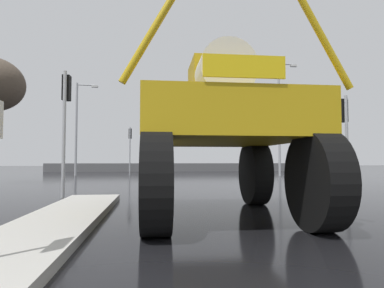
{
  "coord_description": "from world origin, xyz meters",
  "views": [
    {
      "loc": [
        -2.13,
        -0.73,
        1.19
      ],
      "look_at": [
        -1.12,
        7.74,
        1.63
      ],
      "focal_mm": 30.8,
      "sensor_mm": 36.0,
      "label": 1
    }
  ],
  "objects_px": {
    "streetlight_far_left": "(78,124)",
    "oversize_sprayer": "(218,132)",
    "traffic_signal_far_left": "(130,140)",
    "traffic_signal_near_right": "(344,123)",
    "traffic_signal_near_left": "(66,106)",
    "streetlight_far_right": "(280,113)",
    "sedan_ahead": "(155,166)"
  },
  "relations": [
    {
      "from": "traffic_signal_near_right",
      "to": "streetlight_far_left",
      "type": "xyz_separation_m",
      "value": [
        -12.87,
        15.75,
        1.55
      ]
    },
    {
      "from": "traffic_signal_near_left",
      "to": "streetlight_far_left",
      "type": "relative_size",
      "value": 0.56
    },
    {
      "from": "traffic_signal_far_left",
      "to": "streetlight_far_left",
      "type": "relative_size",
      "value": 0.54
    },
    {
      "from": "traffic_signal_near_left",
      "to": "streetlight_far_right",
      "type": "relative_size",
      "value": 0.45
    },
    {
      "from": "oversize_sprayer",
      "to": "traffic_signal_far_left",
      "type": "distance_m",
      "value": 21.26
    },
    {
      "from": "sedan_ahead",
      "to": "streetlight_far_left",
      "type": "bearing_deg",
      "value": 94.12
    },
    {
      "from": "traffic_signal_far_left",
      "to": "traffic_signal_near_right",
      "type": "bearing_deg",
      "value": -62.27
    },
    {
      "from": "sedan_ahead",
      "to": "traffic_signal_near_left",
      "type": "height_order",
      "value": "traffic_signal_near_left"
    },
    {
      "from": "streetlight_far_left",
      "to": "oversize_sprayer",
      "type": "bearing_deg",
      "value": -69.66
    },
    {
      "from": "oversize_sprayer",
      "to": "streetlight_far_right",
      "type": "height_order",
      "value": "streetlight_far_right"
    },
    {
      "from": "traffic_signal_near_left",
      "to": "streetlight_far_right",
      "type": "height_order",
      "value": "streetlight_far_right"
    },
    {
      "from": "traffic_signal_far_left",
      "to": "streetlight_far_right",
      "type": "relative_size",
      "value": 0.44
    },
    {
      "from": "traffic_signal_near_right",
      "to": "traffic_signal_far_left",
      "type": "relative_size",
      "value": 0.89
    },
    {
      "from": "streetlight_far_left",
      "to": "streetlight_far_right",
      "type": "relative_size",
      "value": 0.81
    },
    {
      "from": "sedan_ahead",
      "to": "traffic_signal_far_left",
      "type": "height_order",
      "value": "traffic_signal_far_left"
    },
    {
      "from": "sedan_ahead",
      "to": "traffic_signal_near_right",
      "type": "xyz_separation_m",
      "value": [
        6.71,
        -16.29,
        1.87
      ]
    },
    {
      "from": "oversize_sprayer",
      "to": "sedan_ahead",
      "type": "bearing_deg",
      "value": 3.74
    },
    {
      "from": "traffic_signal_near_right",
      "to": "streetlight_far_left",
      "type": "relative_size",
      "value": 0.48
    },
    {
      "from": "oversize_sprayer",
      "to": "traffic_signal_near_right",
      "type": "relative_size",
      "value": 1.48
    },
    {
      "from": "streetlight_far_left",
      "to": "streetlight_far_right",
      "type": "xyz_separation_m",
      "value": [
        16.05,
        -1.83,
        0.86
      ]
    },
    {
      "from": "streetlight_far_left",
      "to": "sedan_ahead",
      "type": "bearing_deg",
      "value": 4.97
    },
    {
      "from": "sedan_ahead",
      "to": "streetlight_far_right",
      "type": "distance_m",
      "value": 11.03
    },
    {
      "from": "traffic_signal_near_right",
      "to": "traffic_signal_far_left",
      "type": "distance_m",
      "value": 19.0
    },
    {
      "from": "oversize_sprayer",
      "to": "traffic_signal_near_right",
      "type": "xyz_separation_m",
      "value": [
        5.49,
        4.15,
        0.76
      ]
    },
    {
      "from": "streetlight_far_left",
      "to": "traffic_signal_far_left",
      "type": "bearing_deg",
      "value": 14.84
    },
    {
      "from": "oversize_sprayer",
      "to": "traffic_signal_near_right",
      "type": "bearing_deg",
      "value": -52.62
    },
    {
      "from": "traffic_signal_near_left",
      "to": "streetlight_far_left",
      "type": "height_order",
      "value": "streetlight_far_left"
    },
    {
      "from": "traffic_signal_near_right",
      "to": "traffic_signal_far_left",
      "type": "bearing_deg",
      "value": 117.73
    },
    {
      "from": "traffic_signal_near_right",
      "to": "streetlight_far_right",
      "type": "relative_size",
      "value": 0.39
    },
    {
      "from": "sedan_ahead",
      "to": "traffic_signal_near_right",
      "type": "relative_size",
      "value": 1.16
    },
    {
      "from": "traffic_signal_far_left",
      "to": "streetlight_far_left",
      "type": "bearing_deg",
      "value": -165.16
    },
    {
      "from": "traffic_signal_near_right",
      "to": "streetlight_far_left",
      "type": "height_order",
      "value": "streetlight_far_left"
    }
  ]
}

